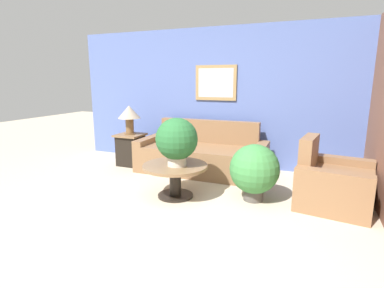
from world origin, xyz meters
name	(u,v)px	position (x,y,z in m)	size (l,w,h in m)	color
ground_plane	(161,234)	(0.00, 0.00, 0.00)	(20.00, 20.00, 0.00)	#BCAD93
wall_back	(232,98)	(-0.01, 2.93, 1.31)	(6.54, 0.09, 2.60)	#5166A8
couch_main	(202,156)	(-0.37, 2.30, 0.29)	(2.27, 0.97, 0.90)	brown
armchair	(333,184)	(1.74, 1.54, 0.30)	(1.02, 1.11, 0.90)	brown
coffee_table	(175,174)	(-0.31, 1.03, 0.34)	(0.91, 0.91, 0.47)	black
side_table	(131,149)	(-1.82, 2.21, 0.31)	(0.50, 0.50, 0.61)	black
table_lamp	(129,114)	(-1.82, 2.21, 1.00)	(0.43, 0.43, 0.55)	brown
potted_plant_on_table	(177,140)	(-0.27, 1.01, 0.83)	(0.58, 0.58, 0.67)	beige
potted_plant_floor	(254,170)	(0.75, 1.32, 0.43)	(0.68, 0.68, 0.79)	#4C4742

